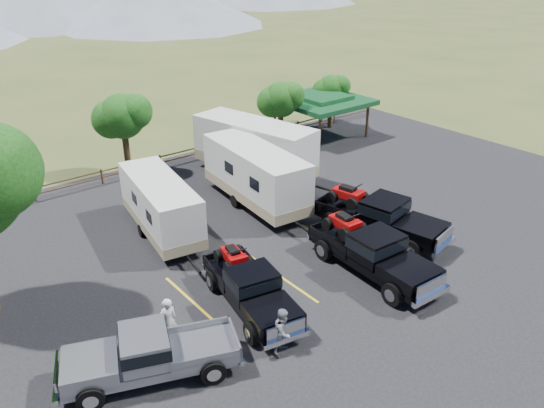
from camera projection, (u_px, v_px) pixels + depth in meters
ground at (374, 299)px, 21.98m from camera, size 320.00×320.00×0.00m
asphalt_lot at (324, 268)px, 24.08m from camera, size 44.00×34.00×0.04m
stall_lines at (309, 259)px, 24.77m from camera, size 12.12×5.50×0.01m
tree_ne_a at (280, 100)px, 37.48m from camera, size 3.11×2.92×4.76m
tree_ne_b at (331, 89)px, 41.71m from camera, size 2.77×2.59×4.27m
tree_north at (122, 116)px, 32.53m from camera, size 3.46×3.24×5.25m
rail_fence at (187, 154)px, 35.84m from camera, size 36.12×0.12×1.00m
pavilion at (322, 100)px, 40.04m from camera, size 6.20×6.20×3.22m
rig_left at (250, 286)px, 21.09m from camera, size 3.02×6.24×2.00m
rig_center at (371, 251)px, 23.36m from camera, size 2.67×6.81×2.23m
rig_right at (379, 215)px, 26.36m from camera, size 3.49×7.20×2.30m
trailer_left at (161, 206)px, 26.34m from camera, size 3.25×8.45×2.92m
trailer_center at (255, 176)px, 29.36m from camera, size 3.20×9.58×3.31m
trailer_right at (254, 148)px, 33.13m from camera, size 4.33×10.14×3.52m
pickup_silver at (150, 354)px, 17.60m from camera, size 6.34×4.01×1.82m
person_a at (168, 321)px, 19.10m from camera, size 0.73×0.51×1.94m
person_b at (283, 331)px, 18.71m from camera, size 1.07×0.96×1.82m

